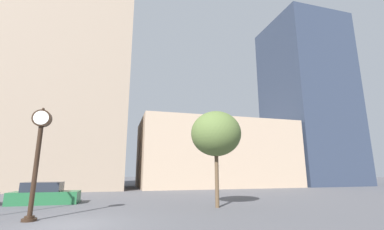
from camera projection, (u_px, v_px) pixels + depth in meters
name	position (u px, v px, depth m)	size (l,w,h in m)	color
ground_plane	(67.00, 226.00, 10.23)	(200.00, 200.00, 0.00)	#515156
building_tall_tower	(74.00, 34.00, 35.90)	(15.59, 12.00, 41.93)	gray
building_storefront_row	(214.00, 154.00, 37.92)	(21.80, 12.00, 9.17)	tan
building_glass_modern	(306.00, 100.00, 44.66)	(11.64, 12.00, 28.49)	#2D384C
street_clock	(38.00, 148.00, 11.79)	(0.80, 0.62, 5.07)	black
car_green	(45.00, 195.00, 17.16)	(4.23, 1.91, 1.42)	#236038
bare_tree	(216.00, 134.00, 16.27)	(3.16, 3.16, 5.89)	brown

